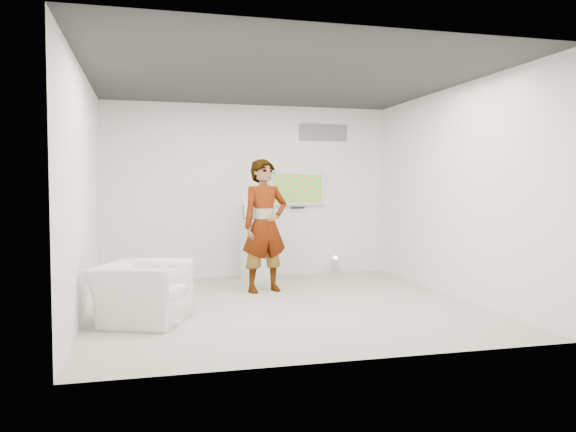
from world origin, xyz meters
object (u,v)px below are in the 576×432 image
object	(u,v)px
armchair	(142,293)
person	(265,226)
pedestal	(258,249)
tv	(297,188)
floor_uplight	(335,266)

from	to	relation	value
armchair	person	bearing A→B (deg)	-27.27
pedestal	tv	bearing A→B (deg)	22.26
pedestal	floor_uplight	size ratio (longest dim) A/B	3.31
armchair	floor_uplight	bearing A→B (deg)	-27.33
floor_uplight	tv	bearing A→B (deg)	169.71
tv	person	size ratio (longest dim) A/B	0.50
tv	armchair	distance (m)	4.17
armchair	floor_uplight	distance (m)	4.40
pedestal	floor_uplight	distance (m)	1.51
tv	pedestal	distance (m)	1.33
tv	armchair	size ratio (longest dim) A/B	0.94
armchair	tv	bearing A→B (deg)	-19.61
armchair	pedestal	distance (m)	3.27
tv	person	distance (m)	1.80
person	floor_uplight	xyz separation A→B (m)	(1.58, 1.34, -0.84)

